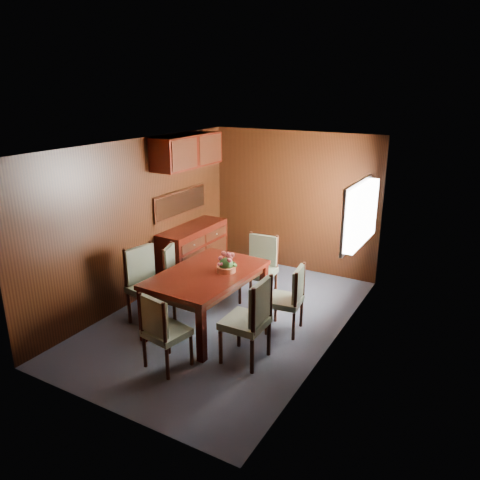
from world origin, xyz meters
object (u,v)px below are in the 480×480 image
Objects in this scene: sideboard at (193,252)px; chair_right_near at (251,316)px; dining_table at (207,280)px; chair_head at (162,328)px; chair_left_near at (146,280)px; flower_centerpiece at (226,262)px.

sideboard is 2.70m from chair_right_near.
chair_head is at bearing -81.47° from dining_table.
chair_right_near is at bearing 48.65° from chair_head.
chair_left_near reaches higher than chair_head.
sideboard is 1.49× the size of chair_head.
dining_table is at bearing 106.82° from chair_head.
chair_left_near reaches higher than sideboard.
chair_right_near is at bearing -40.66° from sideboard.
chair_left_near is at bearing 148.18° from chair_head.
flower_centerpiece is at bearing 96.19° from chair_head.
chair_left_near is at bearing -158.25° from dining_table.
chair_right_near is at bearing 93.54° from chair_left_near.
dining_table is (1.12, -1.27, 0.21)m from sideboard.
dining_table is at bearing 120.03° from chair_left_near.
chair_right_near is (1.73, -0.20, -0.01)m from chair_left_near.
chair_right_near is (2.05, -1.76, 0.13)m from sideboard.
sideboard is 1.81m from flower_centerpiece.
chair_head is (-0.80, -0.64, -0.06)m from chair_right_near.
chair_left_near is at bearing 82.98° from chair_right_near.
chair_left_near is at bearing -157.22° from flower_centerpiece.
chair_left_near is 1.25m from chair_head.
flower_centerpiece is at bearing -40.37° from sideboard.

